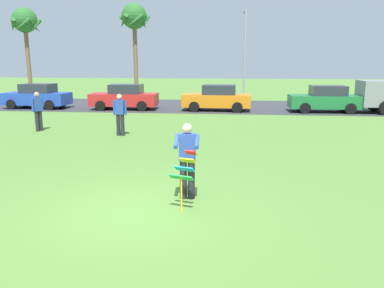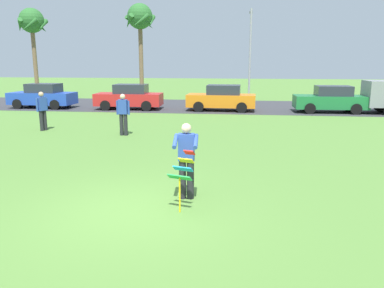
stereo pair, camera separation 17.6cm
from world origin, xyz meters
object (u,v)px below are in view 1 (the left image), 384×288
parked_car_green (325,99)px  person_walker_far (38,110)px  parked_car_red (125,97)px  palm_tree_right_near (134,20)px  parked_car_blue (37,96)px  streetlight_pole (245,49)px  person_kite_flyer (187,158)px  palm_tree_left_near (25,24)px  person_walker_near (120,113)px  parked_car_orange (217,98)px  kite_held (184,171)px

parked_car_green → person_walker_far: 16.16m
parked_car_red → palm_tree_right_near: 10.49m
parked_car_blue → parked_car_green: bearing=0.0°
parked_car_red → person_walker_far: size_ratio=2.46×
streetlight_pole → parked_car_blue: bearing=-151.1°
person_kite_flyer → palm_tree_left_near: bearing=124.8°
parked_car_green → person_walker_near: bearing=-140.2°
parked_car_orange → person_walker_near: size_ratio=2.46×
person_kite_flyer → streetlight_pole: size_ratio=0.25×
parked_car_green → person_walker_near: person_walker_near is taller
palm_tree_right_near → person_walker_far: palm_tree_right_near is taller
parked_car_red → parked_car_green: (12.44, -0.00, 0.00)m
kite_held → person_walker_near: 8.57m
kite_held → palm_tree_right_near: size_ratio=0.16×
kite_held → parked_car_green: 17.53m
parked_car_blue → parked_car_orange: same height
parked_car_blue → streetlight_pole: (13.60, 7.52, 3.22)m
parked_car_blue → palm_tree_right_near: (4.43, 8.75, 5.59)m
parked_car_orange → person_walker_near: (-3.67, -8.52, 0.16)m
parked_car_red → person_walker_far: bearing=-102.0°
parked_car_red → parked_car_orange: (5.90, -0.00, 0.00)m
streetlight_pole → parked_car_green: bearing=-57.9°
person_kite_flyer → palm_tree_left_near: (-16.90, 24.28, 5.21)m
parked_car_orange → person_walker_far: person_walker_far is taller
parked_car_orange → person_walker_near: bearing=-113.3°
parked_car_orange → streetlight_pole: size_ratio=0.61×
person_kite_flyer → kite_held: (0.02, -0.65, -0.11)m
parked_car_blue → person_walker_near: person_walker_near is taller
person_kite_flyer → parked_car_orange: person_kite_flyer is taller
person_kite_flyer → palm_tree_left_near: size_ratio=0.23×
streetlight_pole → person_walker_far: size_ratio=4.05×
parked_car_red → parked_car_green: bearing=-0.0°
parked_car_red → palm_tree_left_near: bearing=141.9°
parked_car_red → palm_tree_right_near: bearing=99.4°
palm_tree_right_near → parked_car_blue: bearing=-116.8°
person_walker_near → kite_held: bearing=-64.7°
parked_car_red → parked_car_orange: 5.90m
person_kite_flyer → parked_car_orange: bearing=89.9°
parked_car_blue → palm_tree_right_near: size_ratio=0.55×
parked_car_green → palm_tree_left_near: bearing=159.7°
person_walker_far → parked_car_blue: bearing=118.1°
person_kite_flyer → parked_car_green: size_ratio=0.41×
parked_car_red → person_walker_near: (2.23, -8.52, 0.16)m
parked_car_red → parked_car_orange: bearing=-0.0°
kite_held → person_walker_far: (-7.57, 8.40, 0.10)m
parked_car_red → palm_tree_right_near: (-1.44, 8.75, 5.59)m
parked_car_red → parked_car_green: 12.44m
parked_car_green → palm_tree_left_near: (-23.46, 8.66, 5.38)m
palm_tree_right_near → parked_car_orange: bearing=-50.0°
streetlight_pole → person_walker_far: 18.29m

